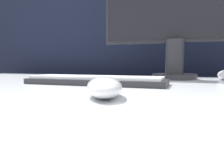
% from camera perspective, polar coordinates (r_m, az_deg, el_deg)
% --- Properties ---
extents(partition_panel, '(5.00, 0.03, 1.27)m').
position_cam_1_polar(partition_panel, '(1.21, 16.08, -1.03)').
color(partition_panel, black).
rests_on(partition_panel, ground_plane).
extents(computer_mouse_near, '(0.11, 0.14, 0.04)m').
position_cam_1_polar(computer_mouse_near, '(0.38, -2.00, -0.79)').
color(computer_mouse_near, white).
rests_on(computer_mouse_near, desk).
extents(keyboard, '(0.41, 0.12, 0.02)m').
position_cam_1_polar(keyboard, '(0.63, -4.41, 0.96)').
color(keyboard, '#28282D').
rests_on(keyboard, desk).
extents(monitor, '(0.57, 0.17, 0.48)m').
position_cam_1_polar(monitor, '(0.91, 16.36, 18.52)').
color(monitor, '#28282D').
rests_on(monitor, desk).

